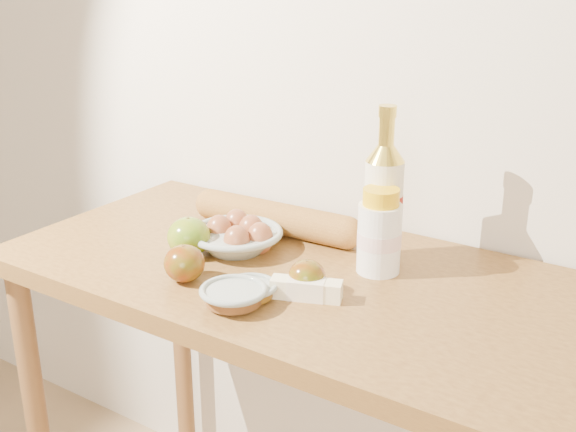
# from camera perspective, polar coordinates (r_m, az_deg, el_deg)

# --- Properties ---
(back_wall) EXTENTS (3.50, 0.02, 2.60)m
(back_wall) POSITION_cam_1_polar(r_m,az_deg,el_deg) (1.60, 7.29, 13.25)
(back_wall) COLOR beige
(back_wall) RESTS_ON ground
(table) EXTENTS (1.20, 0.60, 0.90)m
(table) POSITION_cam_1_polar(r_m,az_deg,el_deg) (1.49, 0.64, -8.49)
(table) COLOR olive
(table) RESTS_ON ground
(bourbon_bottle) EXTENTS (0.09, 0.09, 0.32)m
(bourbon_bottle) POSITION_cam_1_polar(r_m,az_deg,el_deg) (1.44, 7.54, 1.29)
(bourbon_bottle) COLOR #F0E9CC
(bourbon_bottle) RESTS_ON table
(cream_bottle) EXTENTS (0.10, 0.10, 0.17)m
(cream_bottle) POSITION_cam_1_polar(r_m,az_deg,el_deg) (1.40, 7.23, -1.40)
(cream_bottle) COLOR white
(cream_bottle) RESTS_ON table
(egg_bowl) EXTENTS (0.26, 0.26, 0.07)m
(egg_bowl) POSITION_cam_1_polar(r_m,az_deg,el_deg) (1.51, -4.00, -1.63)
(egg_bowl) COLOR #95A29C
(egg_bowl) RESTS_ON table
(baguette) EXTENTS (0.43, 0.09, 0.07)m
(baguette) POSITION_cam_1_polar(r_m,az_deg,el_deg) (1.60, -1.03, -0.12)
(baguette) COLOR #AC7634
(baguette) RESTS_ON table
(apple_yellowgreen) EXTENTS (0.09, 0.09, 0.08)m
(apple_yellowgreen) POSITION_cam_1_polar(r_m,az_deg,el_deg) (1.49, -7.84, -1.63)
(apple_yellowgreen) COLOR olive
(apple_yellowgreen) RESTS_ON table
(apple_redgreen_front) EXTENTS (0.09, 0.09, 0.07)m
(apple_redgreen_front) POSITION_cam_1_polar(r_m,az_deg,el_deg) (1.38, -8.19, -3.72)
(apple_redgreen_front) COLOR #8A0907
(apple_redgreen_front) RESTS_ON table
(apple_redgreen_right) EXTENTS (0.09, 0.09, 0.06)m
(apple_redgreen_right) POSITION_cam_1_polar(r_m,az_deg,el_deg) (1.32, 1.51, -4.80)
(apple_redgreen_right) COLOR #931508
(apple_redgreen_right) RESTS_ON table
(sugar_bowl) EXTENTS (0.15, 0.15, 0.04)m
(sugar_bowl) POSITION_cam_1_polar(r_m,az_deg,el_deg) (1.29, -4.32, -6.30)
(sugar_bowl) COLOR gray
(sugar_bowl) RESTS_ON table
(syrup_bowl) EXTENTS (0.11, 0.11, 0.03)m
(syrup_bowl) POSITION_cam_1_polar(r_m,az_deg,el_deg) (1.31, -3.01, -5.88)
(syrup_bowl) COLOR gray
(syrup_bowl) RESTS_ON table
(butter_stick) EXTENTS (0.13, 0.08, 0.04)m
(butter_stick) POSITION_cam_1_polar(r_m,az_deg,el_deg) (1.31, 1.46, -5.80)
(butter_stick) COLOR #F8EDC0
(butter_stick) RESTS_ON table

